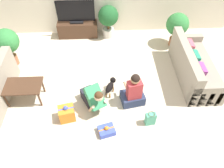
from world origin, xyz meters
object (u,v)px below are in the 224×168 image
tv_console (78,29)px  dog (110,86)px  tv (76,13)px  potted_plant_corner_left (7,42)px  gift_bag_a (150,119)px  gift_box_b (67,113)px  person_sitting (133,92)px  gift_box_a (107,130)px  potted_plant_back_right (108,18)px  person_kneeling (93,97)px  potted_plant_corner_right (177,25)px  sofa_right (193,67)px  coffee_table (23,87)px

tv_console → dog: size_ratio=2.41×
tv_console → tv: size_ratio=1.08×
potted_plant_corner_left → gift_bag_a: 4.05m
potted_plant_corner_left → gift_box_b: bearing=-49.4°
person_sitting → gift_box_a: (-0.63, -0.79, -0.27)m
potted_plant_back_right → person_sitting: (0.47, -2.72, -0.29)m
person_kneeling → dog: size_ratio=1.68×
dog → gift_bag_a: bearing=155.8°
person_sitting → tv: bearing=-73.5°
tv → person_kneeling: bearing=-79.7°
potted_plant_corner_right → gift_box_a: bearing=-125.5°
potted_plant_corner_left → potted_plant_corner_right: bearing=8.1°
sofa_right → person_kneeling: bearing=109.8°
potted_plant_corner_right → person_kneeling: potted_plant_corner_right is taller
potted_plant_corner_left → coffee_table: bearing=-64.8°
gift_box_a → person_sitting: bearing=51.2°
person_kneeling → person_sitting: 0.91m
sofa_right → tv: size_ratio=1.80×
gift_box_b → tv_console: bearing=89.0°
person_kneeling → person_sitting: size_ratio=0.92×
sofa_right → gift_box_b: sofa_right is taller
sofa_right → potted_plant_corner_right: potted_plant_corner_right is taller
sofa_right → gift_box_a: bearing=125.2°
coffee_table → tv: tv is taller
sofa_right → coffee_table: size_ratio=2.32×
potted_plant_corner_left → gift_bag_a: bearing=-31.8°
tv → potted_plant_back_right: 0.97m
gift_box_a → gift_box_b: gift_box_b is taller
sofa_right → person_kneeling: (-2.52, -0.91, 0.04)m
tv_console → potted_plant_back_right: (0.96, -0.05, 0.39)m
person_sitting → gift_box_b: 1.54m
tv_console → gift_bag_a: 3.79m
tv_console → dog: (0.92, -2.45, 0.00)m
coffee_table → tv_console: bearing=67.3°
coffee_table → person_kneeling: 1.62m
potted_plant_corner_right → gift_bag_a: bearing=-112.8°
tv → gift_bag_a: (1.73, -3.37, -0.62)m
tv_console → gift_bag_a: (1.73, -3.37, -0.07)m
sofa_right → potted_plant_corner_right: (-0.15, 1.36, 0.35)m
coffee_table → person_sitting: (2.49, -0.21, -0.06)m
sofa_right → gift_box_a: (-2.25, -1.59, -0.24)m
potted_plant_corner_right → gift_box_a: (-2.10, -2.95, -0.59)m
coffee_table → potted_plant_corner_right: 4.43m
potted_plant_corner_right → dog: 2.74m
tv → gift_box_b: bearing=-91.0°
coffee_table → gift_box_b: bearing=-30.6°
potted_plant_back_right → gift_bag_a: (0.78, -3.32, -0.46)m
tv_console → potted_plant_corner_right: bearing=-11.8°
sofa_right → gift_bag_a: 1.93m
potted_plant_corner_right → person_kneeling: (-2.37, -2.27, -0.32)m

